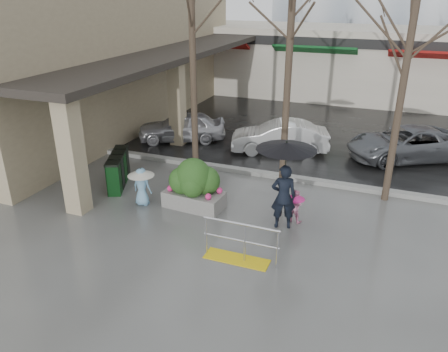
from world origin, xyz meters
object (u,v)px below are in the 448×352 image
Objects in this scene: car_a at (182,126)px; child_blue at (142,182)px; news_boxes at (118,170)px; handrail at (239,247)px; child_pink at (295,203)px; car_b at (279,137)px; woman at (285,174)px; planter at (194,184)px; tree_west at (192,22)px; tree_mideast at (411,37)px; car_c at (408,143)px; tree_midwest at (291,20)px.

child_blue is at bearing -9.75° from car_a.
handrail is at bearing -51.07° from news_boxes.
child_pink is 0.25× the size of car_b.
woman reaches higher than car_b.
child_blue is at bearing -164.32° from planter.
tree_west is at bearing 24.48° from news_boxes.
tree_west is 1.05× the size of tree_mideast.
child_pink is 7.02m from car_c.
planter is (-2.02, -2.63, -4.49)m from tree_midwest.
tree_west is 6.60m from child_pink.
news_boxes is 4.93m from car_a.
car_b is (-1.05, 7.79, 0.25)m from handrail.
child_pink is 6.03m from news_boxes.
news_boxes reaches higher than handrail.
tree_midwest is at bearing -1.54° from car_b.
car_a is 4.27m from car_b.
tree_west is at bearing -97.26° from child_blue.
child_blue is 1.59m from planter.
tree_west is at bearing -180.00° from tree_mideast.
car_a is (-3.13, 5.49, -0.11)m from planter.
child_blue is 0.26× the size of car_c.
news_boxes is at bearing -57.71° from car_b.
child_pink is (-2.34, -2.40, -4.30)m from tree_mideast.
tree_midwest reaches higher than car_a.
child_blue is (-3.56, -3.06, -4.50)m from tree_midwest.
handrail is 0.27× the size of tree_midwest.
tree_mideast is at bearing 46.47° from car_a.
child_blue is 0.31× the size of car_b.
car_b is (-1.62, 5.83, -0.95)m from woman.
child_pink is at bearing -26.64° from news_boxes.
tree_mideast reaches higher than planter.
car_a is at bearing 151.01° from tree_midwest.
planter reaches higher than car_a.
tree_mideast reaches higher than car_a.
car_a and car_c have the same top height.
tree_midwest is 5.90× the size of child_blue.
handrail is at bearing -55.01° from tree_west.
planter reaches higher than handrail.
tree_mideast is at bearing 0.00° from tree_west.
car_a is (-1.96, 2.86, -4.45)m from tree_west.
planter is at bearing -29.56° from car_b.
child_pink is 5.70m from car_b.
news_boxes is 10.80m from car_c.
child_pink is 8.07m from car_a.
car_b is at bearing 144.54° from tree_mideast.
handrail is 9.33m from car_a.
tree_midwest is at bearing -1.26° from news_boxes.
child_blue is (-6.86, -3.06, -4.13)m from tree_mideast.
child_pink is at bearing 4.40° from planter.
tree_mideast is 1.76× the size of car_a.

